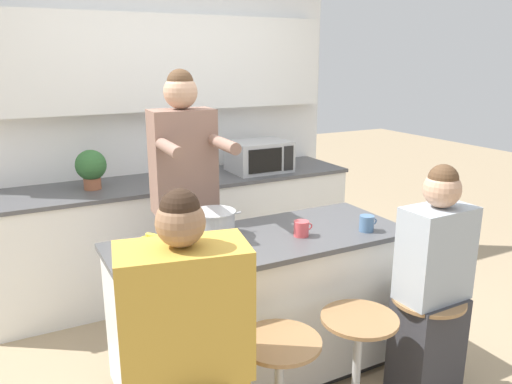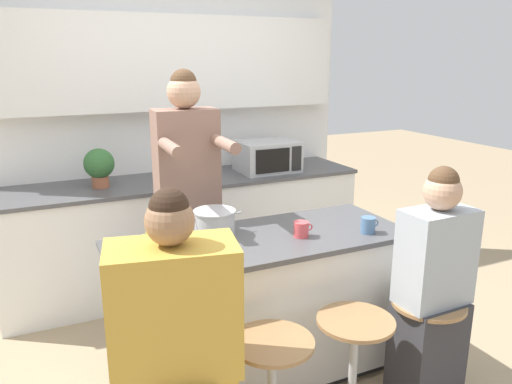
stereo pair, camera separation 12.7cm
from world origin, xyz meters
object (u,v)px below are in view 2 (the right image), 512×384
person_seated_near (431,302)px  coffee_cup_far (301,229)px  kitchen_island (261,307)px  coffee_cup_near (368,225)px  fruit_bowl (140,266)px  person_wrapped_blanket (176,363)px  banana_bunch (150,237)px  bar_stool_center_right (353,368)px  potted_plant (99,165)px  person_cooking (188,211)px  microwave (267,156)px  bar_stool_rightmost (424,348)px  cooking_pot (215,223)px

person_seated_near → coffee_cup_far: 0.79m
kitchen_island → coffee_cup_near: bearing=-17.9°
fruit_bowl → coffee_cup_far: size_ratio=1.57×
coffee_cup_near → coffee_cup_far: coffee_cup_near is taller
person_wrapped_blanket → coffee_cup_near: bearing=29.8°
person_wrapped_blanket → coffee_cup_far: (0.90, 0.54, 0.28)m
coffee_cup_far → banana_bunch: (-0.80, 0.28, -0.02)m
bar_stool_center_right → potted_plant: (-0.89, 2.03, 0.74)m
bar_stool_center_right → person_wrapped_blanket: size_ratio=0.45×
banana_bunch → fruit_bowl: bearing=-109.8°
person_cooking → microwave: 1.27m
kitchen_island → bar_stool_rightmost: kitchen_island is taller
person_wrapped_blanket → bar_stool_rightmost: bearing=11.4°
coffee_cup_far → coffee_cup_near: bearing=-15.8°
person_cooking → fruit_bowl: size_ratio=9.71×
cooking_pot → potted_plant: potted_plant is taller
fruit_bowl → banana_bunch: size_ratio=1.00×
person_cooking → cooking_pot: person_cooking is taller
person_wrapped_blanket → potted_plant: (0.02, 2.04, 0.43)m
bar_stool_rightmost → potted_plant: size_ratio=2.11×
microwave → cooking_pot: bearing=-127.5°
bar_stool_rightmost → coffee_cup_near: bearing=101.9°
bar_stool_rightmost → person_seated_near: person_seated_near is taller
kitchen_island → microwave: microwave is taller
person_seated_near → coffee_cup_near: bearing=102.8°
bar_stool_rightmost → fruit_bowl: (-1.41, 0.43, 0.57)m
bar_stool_center_right → fruit_bowl: 1.18m
person_seated_near → coffee_cup_near: 0.54m
fruit_bowl → cooking_pot: bearing=34.2°
bar_stool_center_right → fruit_bowl: bearing=156.5°
person_seated_near → fruit_bowl: size_ratio=7.29×
coffee_cup_near → microwave: microwave is taller
person_wrapped_blanket → microwave: person_wrapped_blanket is taller
cooking_pot → coffee_cup_near: cooking_pot is taller
coffee_cup_far → potted_plant: bearing=120.3°
bar_stool_rightmost → person_wrapped_blanket: 1.40m
cooking_pot → microwave: (0.94, 1.23, 0.09)m
person_seated_near → potted_plant: bearing=122.6°
person_wrapped_blanket → person_cooking: bearing=81.1°
fruit_bowl → coffee_cup_near: (1.32, -0.00, 0.01)m
bar_stool_rightmost → kitchen_island: bearing=137.9°
bar_stool_center_right → person_cooking: bearing=111.8°
person_cooking → person_wrapped_blanket: person_cooking is taller
bar_stool_center_right → fruit_bowl: (-0.95, 0.41, 0.57)m
cooking_pot → fruit_bowl: size_ratio=1.77×
bar_stool_center_right → coffee_cup_near: bearing=48.3°
bar_stool_center_right → fruit_bowl: fruit_bowl is taller
fruit_bowl → person_seated_near: bearing=-16.8°
kitchen_island → coffee_cup_far: coffee_cup_far is taller
kitchen_island → potted_plant: size_ratio=5.78×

